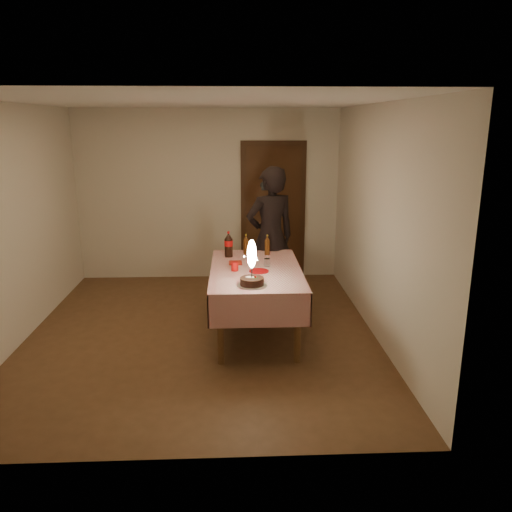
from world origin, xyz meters
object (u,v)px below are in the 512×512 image
at_px(dining_table, 256,278).
at_px(clear_cup, 267,262).
at_px(amber_bottle_left, 246,245).
at_px(photographer, 270,237).
at_px(amber_bottle_right, 267,245).
at_px(birthday_cake, 252,273).
at_px(red_cup, 235,266).
at_px(red_plate, 259,271).
at_px(cola_bottle, 229,245).

bearing_deg(dining_table, clear_cup, 36.19).
distance_m(amber_bottle_left, photographer, 0.44).
xyz_separation_m(clear_cup, amber_bottle_left, (-0.23, 0.57, 0.07)).
height_order(amber_bottle_left, amber_bottle_right, same).
bearing_deg(birthday_cake, red_cup, 108.26).
distance_m(dining_table, red_plate, 0.15).
bearing_deg(dining_table, photographer, 76.15).
xyz_separation_m(dining_table, red_plate, (0.03, -0.10, 0.11)).
bearing_deg(photographer, amber_bottle_right, -100.87).
distance_m(red_plate, photographer, 1.08).
height_order(dining_table, red_plate, red_plate).
bearing_deg(red_cup, cola_bottle, 96.74).
bearing_deg(photographer, red_plate, -100.92).
bearing_deg(amber_bottle_right, dining_table, -105.41).
bearing_deg(birthday_cake, dining_table, 83.53).
height_order(cola_bottle, amber_bottle_left, cola_bottle).
relative_size(birthday_cake, clear_cup, 5.27).
bearing_deg(red_plate, amber_bottle_left, 99.25).
distance_m(amber_bottle_left, amber_bottle_right, 0.27).
xyz_separation_m(amber_bottle_left, amber_bottle_right, (0.27, -0.04, 0.00)).
xyz_separation_m(cola_bottle, photographer, (0.54, 0.41, -0.01)).
xyz_separation_m(birthday_cake, red_cup, (-0.17, 0.52, -0.08)).
xyz_separation_m(clear_cup, cola_bottle, (-0.45, 0.45, 0.11)).
xyz_separation_m(birthday_cake, cola_bottle, (-0.24, 1.13, 0.02)).
relative_size(dining_table, red_plate, 7.82).
bearing_deg(cola_bottle, dining_table, -60.34).
relative_size(birthday_cake, photographer, 0.26).
bearing_deg(clear_cup, amber_bottle_right, 86.08).
bearing_deg(clear_cup, red_plate, -117.22).
distance_m(dining_table, clear_cup, 0.22).
height_order(birthday_cake, red_cup, birthday_cake).
xyz_separation_m(dining_table, photographer, (0.23, 0.95, 0.25)).
xyz_separation_m(dining_table, clear_cup, (0.14, 0.10, 0.15)).
xyz_separation_m(dining_table, amber_bottle_right, (0.17, 0.62, 0.22)).
xyz_separation_m(birthday_cake, amber_bottle_left, (-0.03, 1.25, -0.02)).
relative_size(red_cup, amber_bottle_left, 0.39).
bearing_deg(red_cup, birthday_cake, -71.74).
bearing_deg(red_plate, red_cup, 172.27).
xyz_separation_m(birthday_cake, red_plate, (0.10, 0.48, -0.13)).
xyz_separation_m(amber_bottle_left, photographer, (0.33, 0.29, 0.03)).
bearing_deg(photographer, amber_bottle_left, -138.94).
bearing_deg(birthday_cake, clear_cup, 73.61).
xyz_separation_m(red_cup, cola_bottle, (-0.07, 0.61, 0.10)).
xyz_separation_m(birthday_cake, photographer, (0.30, 1.54, 0.01)).
distance_m(clear_cup, cola_bottle, 0.64).
bearing_deg(red_cup, amber_bottle_right, 59.27).
distance_m(birthday_cake, cola_bottle, 1.16).
relative_size(cola_bottle, photographer, 0.17).
distance_m(clear_cup, amber_bottle_right, 0.53).
bearing_deg(cola_bottle, amber_bottle_left, 28.96).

